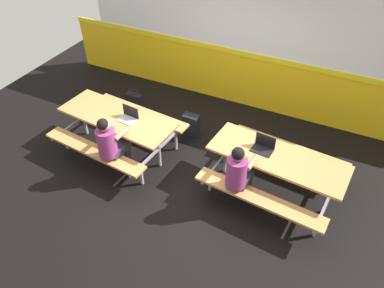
{
  "coord_description": "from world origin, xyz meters",
  "views": [
    {
      "loc": [
        2.0,
        -3.97,
        4.44
      ],
      "look_at": [
        0.0,
        0.15,
        0.55
      ],
      "focal_mm": 34.45,
      "sensor_mm": 36.0,
      "label": 1
    }
  ],
  "objects": [
    {
      "name": "laptop_dark",
      "position": [
        1.12,
        0.31,
        0.79
      ],
      "size": [
        0.34,
        0.25,
        0.22
      ],
      "color": "black",
      "rests_on": "picnic_table_right"
    },
    {
      "name": "laptop_silver",
      "position": [
        -1.14,
        0.06,
        0.79
      ],
      "size": [
        0.34,
        0.25,
        0.22
      ],
      "color": "silver",
      "rests_on": "picnic_table_left"
    },
    {
      "name": "student_further",
      "position": [
        0.95,
        -0.27,
        0.71
      ],
      "size": [
        0.39,
        0.54,
        1.21
      ],
      "color": "#2D2D38",
      "rests_on": "ground"
    },
    {
      "name": "picnic_table_right",
      "position": [
        1.38,
        0.25,
        0.58
      ],
      "size": [
        2.14,
        1.73,
        0.74
      ],
      "color": "tan",
      "rests_on": "ground"
    },
    {
      "name": "accent_backdrop",
      "position": [
        0.0,
        2.45,
        1.25
      ],
      "size": [
        8.0,
        0.14,
        2.6
      ],
      "color": "yellow",
      "rests_on": "ground"
    },
    {
      "name": "ground_plane",
      "position": [
        0.0,
        0.0,
        -0.01
      ],
      "size": [
        10.0,
        10.0,
        0.02
      ],
      "primitive_type": "cube",
      "color": "black"
    },
    {
      "name": "tote_bag_bright",
      "position": [
        -1.86,
        1.23,
        0.19
      ],
      "size": [
        0.34,
        0.21,
        0.43
      ],
      "color": "black",
      "rests_on": "ground"
    },
    {
      "name": "backpack_dark",
      "position": [
        -0.43,
        0.99,
        0.22
      ],
      "size": [
        0.3,
        0.22,
        0.44
      ],
      "color": "black",
      "rests_on": "ground"
    },
    {
      "name": "picnic_table_left",
      "position": [
        -1.38,
        0.05,
        0.58
      ],
      "size": [
        2.14,
        1.73,
        0.74
      ],
      "color": "tan",
      "rests_on": "ground"
    },
    {
      "name": "student_nearer",
      "position": [
        -1.09,
        -0.54,
        0.71
      ],
      "size": [
        0.39,
        0.54,
        1.21
      ],
      "color": "#2D2D38",
      "rests_on": "ground"
    }
  ]
}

